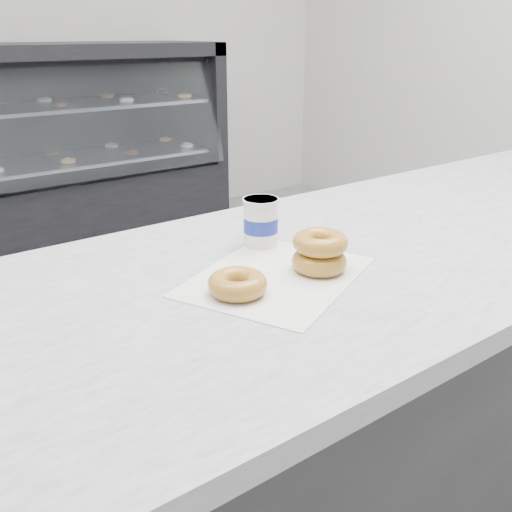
{
  "coord_description": "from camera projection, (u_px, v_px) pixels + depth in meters",
  "views": [
    {
      "loc": [
        -0.88,
        -1.37,
        1.32
      ],
      "look_at": [
        -0.29,
        -0.57,
        0.93
      ],
      "focal_mm": 40.0,
      "sensor_mm": 36.0,
      "label": 1
    }
  ],
  "objects": [
    {
      "name": "display_case",
      "position": [
        27.0,
        179.0,
        3.4
      ],
      "size": [
        2.4,
        0.74,
        1.25
      ],
      "color": "black",
      "rests_on": "ground"
    },
    {
      "name": "wax_paper",
      "position": [
        277.0,
        276.0,
        1.04
      ],
      "size": [
        0.42,
        0.38,
        0.0
      ],
      "primitive_type": "cube",
      "rotation": [
        0.0,
        0.0,
        0.43
      ],
      "color": "silver",
      "rests_on": "counter"
    },
    {
      "name": "counter",
      "position": [
        359.0,
        415.0,
        1.38
      ],
      "size": [
        3.06,
        0.76,
        0.9
      ],
      "color": "#333335",
      "rests_on": "ground"
    },
    {
      "name": "ground",
      "position": [
        225.0,
        435.0,
        1.99
      ],
      "size": [
        5.0,
        5.0,
        0.0
      ],
      "primitive_type": "plane",
      "color": "gray",
      "rests_on": "ground"
    },
    {
      "name": "donut_single",
      "position": [
        237.0,
        284.0,
        0.96
      ],
      "size": [
        0.11,
        0.11,
        0.04
      ],
      "primitive_type": "torus",
      "rotation": [
        0.0,
        0.0,
        0.06
      ],
      "color": "gold",
      "rests_on": "wax_paper"
    },
    {
      "name": "coffee_cup",
      "position": [
        261.0,
        222.0,
        1.17
      ],
      "size": [
        0.08,
        0.08,
        0.1
      ],
      "rotation": [
        0.0,
        0.0,
        -0.18
      ],
      "color": "white",
      "rests_on": "counter"
    },
    {
      "name": "donut_stack",
      "position": [
        320.0,
        252.0,
        1.05
      ],
      "size": [
        0.14,
        0.14,
        0.07
      ],
      "color": "gold",
      "rests_on": "wax_paper"
    }
  ]
}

